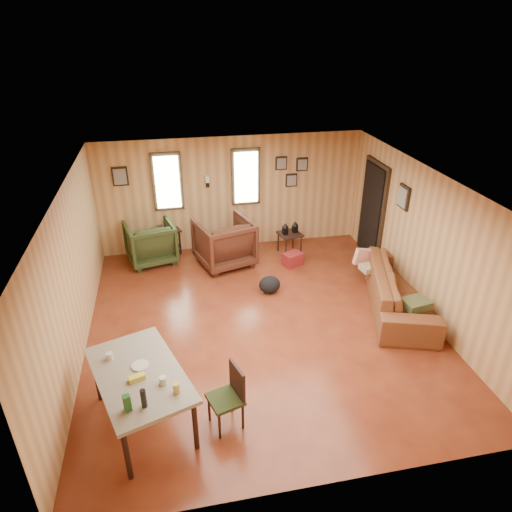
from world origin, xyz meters
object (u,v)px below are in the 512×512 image
(side_table, at_px, (290,232))
(dining_table, at_px, (140,378))
(end_table, at_px, (166,236))
(recliner_brown, at_px, (224,240))
(sofa, at_px, (401,283))
(recliner_green, at_px, (150,240))

(side_table, relative_size, dining_table, 0.40)
(end_table, bearing_deg, recliner_brown, -32.59)
(end_table, bearing_deg, sofa, -36.61)
(sofa, distance_m, end_table, 4.83)
(side_table, distance_m, dining_table, 5.08)
(sofa, height_order, end_table, sofa)
(recliner_brown, bearing_deg, side_table, 171.48)
(recliner_brown, xyz_separation_m, end_table, (-1.14, 0.73, -0.15))
(recliner_brown, bearing_deg, end_table, -49.06)
(sofa, bearing_deg, side_table, 47.19)
(sofa, relative_size, recliner_brown, 2.28)
(sofa, height_order, recliner_green, sofa)
(dining_table, bearing_deg, sofa, 3.61)
(recliner_brown, relative_size, side_table, 1.48)
(recliner_brown, height_order, recliner_green, recliner_brown)
(dining_table, bearing_deg, side_table, 35.48)
(dining_table, bearing_deg, recliner_brown, 49.73)
(recliner_green, xyz_separation_m, side_table, (2.87, -0.21, 0.02))
(recliner_green, distance_m, dining_table, 4.35)
(recliner_green, bearing_deg, recliner_brown, 150.48)
(sofa, distance_m, recliner_brown, 3.48)
(sofa, xyz_separation_m, recliner_green, (-4.19, 2.56, -0.00))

